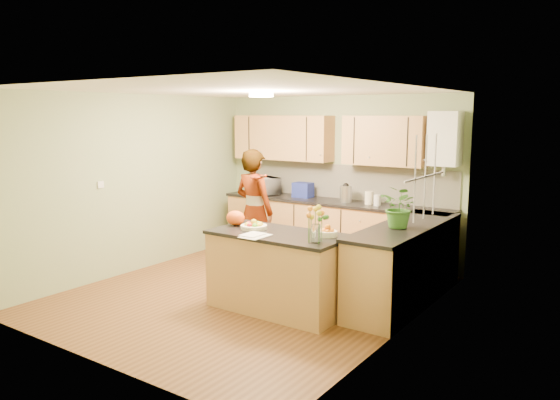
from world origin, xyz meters
The scene contains 28 objects.
floor centered at (0.00, 0.00, 0.00)m, with size 4.50×4.50×0.00m, color brown.
ceiling centered at (0.00, 0.00, 2.50)m, with size 4.00×4.50×0.02m, color white.
wall_back centered at (0.00, 2.25, 1.25)m, with size 4.00×0.02×2.50m, color #91A676.
wall_front centered at (0.00, -2.25, 1.25)m, with size 4.00×0.02×2.50m, color #91A676.
wall_left centered at (-2.00, 0.00, 1.25)m, with size 0.02×4.50×2.50m, color #91A676.
wall_right centered at (2.00, 0.00, 1.25)m, with size 0.02×4.50×2.50m, color #91A676.
back_counter centered at (0.10, 1.95, 0.47)m, with size 3.64×0.62×0.94m.
right_counter centered at (1.70, 0.85, 0.47)m, with size 0.62×2.24×0.94m.
splashback centered at (0.10, 2.23, 1.20)m, with size 3.60×0.02×0.52m, color silver.
upper_cabinets centered at (-0.18, 2.08, 1.85)m, with size 3.20×0.34×0.70m.
boiler centered at (1.70, 2.09, 1.90)m, with size 0.40×0.30×0.86m.
window_right centered at (1.99, 0.60, 1.55)m, with size 0.01×1.30×1.05m.
light_switch centered at (-1.99, -0.60, 1.30)m, with size 0.02×0.09×0.09m, color white.
ceiling_lamp centered at (0.00, 0.30, 2.46)m, with size 0.30×0.30×0.07m.
peninsula_island centered at (0.60, -0.19, 0.45)m, with size 1.57×0.80×0.90m.
fruit_dish centered at (0.25, -0.19, 0.94)m, with size 0.31×0.31×0.11m.
orange_bowl centered at (1.15, -0.04, 0.95)m, with size 0.21×0.21×0.12m.
flower_vase centered at (1.20, -0.37, 1.18)m, with size 0.23×0.23×0.42m.
orange_bag centered at (-0.07, -0.14, 0.99)m, with size 0.24×0.20×0.18m, color #EB5213.
papers centered at (0.50, -0.49, 0.91)m, with size 0.24×0.33×0.01m, color white.
violinist centered at (-0.55, 0.86, 0.87)m, with size 0.64×0.42×1.75m, color tan.
violin centered at (-0.35, 0.64, 1.40)m, with size 0.55×0.22×0.11m, color #540905, non-canonical shape.
microwave centered at (-1.16, 1.92, 1.08)m, with size 0.50×0.34×0.28m, color white.
blue_box centered at (-0.46, 1.99, 1.05)m, with size 0.29×0.21×0.23m, color navy.
kettle centered at (0.31, 1.95, 1.07)m, with size 0.17×0.17×0.33m.
jar_cream centered at (0.68, 1.97, 1.03)m, with size 0.12×0.12×0.18m, color #FBECC8.
jar_white centered at (0.83, 1.92, 1.02)m, with size 0.10×0.10×0.15m, color white.
potted_plant centered at (1.70, 0.64, 1.18)m, with size 0.44×0.38×0.49m, color #346A23.
Camera 1 is at (4.04, -5.12, 2.22)m, focal length 35.00 mm.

